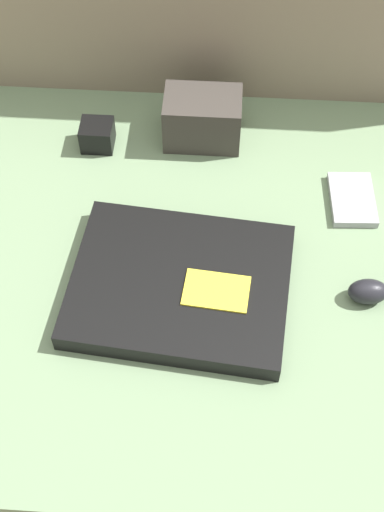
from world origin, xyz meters
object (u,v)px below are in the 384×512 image
Objects in this scene: laptop at (180,285)px; phone_small at (352,199)px; computer_mouse at (368,292)px; camera_pouch at (205,119)px; charger_brick at (97,135)px.

laptop is 3.03× the size of phone_small.
computer_mouse is at bearing 6.55° from laptop.
camera_pouch is at bearing 125.35° from computer_mouse.
phone_small is at bearing 89.16° from computer_mouse.
laptop is at bearing 177.70° from computer_mouse.
computer_mouse is 0.50m from charger_brick.
computer_mouse is at bearing -33.34° from charger_brick.
charger_brick is (-0.41, 0.10, 0.02)m from phone_small.
computer_mouse is 0.18m from phone_small.
computer_mouse is 0.55× the size of phone_small.
phone_small is at bearing -28.11° from camera_pouch.
phone_small is 0.27m from camera_pouch.
laptop reaches higher than phone_small.
laptop is at bearing -147.20° from phone_small.
laptop is at bearing -93.26° from camera_pouch.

